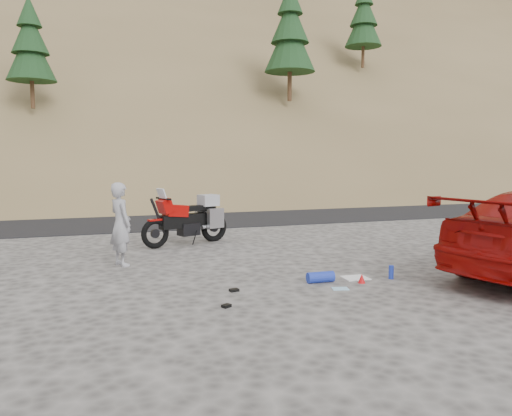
% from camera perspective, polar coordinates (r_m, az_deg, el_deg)
% --- Properties ---
extents(ground, '(140.00, 140.00, 0.00)m').
position_cam_1_polar(ground, '(9.46, -6.27, -7.37)').
color(ground, '#454340').
rests_on(ground, ground).
extents(road, '(120.00, 7.00, 0.05)m').
position_cam_1_polar(road, '(18.23, -12.43, -1.12)').
color(road, black).
rests_on(road, ground).
extents(hillside, '(120.00, 73.00, 46.72)m').
position_cam_1_polar(hillside, '(50.70, -16.95, 15.67)').
color(hillside, brown).
rests_on(hillside, ground).
extents(motorcycle, '(2.32, 1.20, 1.45)m').
position_cam_1_polar(motorcycle, '(12.47, -7.57, -1.32)').
color(motorcycle, black).
rests_on(motorcycle, ground).
extents(man, '(0.60, 0.71, 1.66)m').
position_cam_1_polar(man, '(10.40, -15.09, -6.33)').
color(man, '#99989D').
rests_on(man, ground).
extents(gear_white_cloth, '(0.45, 0.41, 0.01)m').
position_cam_1_polar(gear_white_cloth, '(9.16, 11.30, -7.83)').
color(gear_white_cloth, white).
rests_on(gear_white_cloth, ground).
extents(gear_blue_mat, '(0.48, 0.21, 0.19)m').
position_cam_1_polar(gear_blue_mat, '(8.74, 7.39, -7.84)').
color(gear_blue_mat, '#1C31AA').
rests_on(gear_blue_mat, ground).
extents(gear_bottle, '(0.11, 0.11, 0.24)m').
position_cam_1_polar(gear_bottle, '(9.23, 15.19, -7.09)').
color(gear_bottle, '#1C31AA').
rests_on(gear_bottle, ground).
extents(gear_funnel, '(0.16, 0.16, 0.16)m').
position_cam_1_polar(gear_funnel, '(8.83, 11.99, -7.88)').
color(gear_funnel, red).
rests_on(gear_funnel, ground).
extents(gear_glove_a, '(0.16, 0.13, 0.04)m').
position_cam_1_polar(gear_glove_a, '(8.14, -2.52, -9.36)').
color(gear_glove_a, black).
rests_on(gear_glove_a, ground).
extents(gear_glove_b, '(0.16, 0.14, 0.04)m').
position_cam_1_polar(gear_glove_b, '(7.32, -3.41, -11.10)').
color(gear_glove_b, black).
rests_on(gear_glove_b, ground).
extents(gear_blue_cloth, '(0.30, 0.25, 0.01)m').
position_cam_1_polar(gear_blue_cloth, '(8.40, 9.60, -9.07)').
color(gear_blue_cloth, '#95C9E7').
rests_on(gear_blue_cloth, ground).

